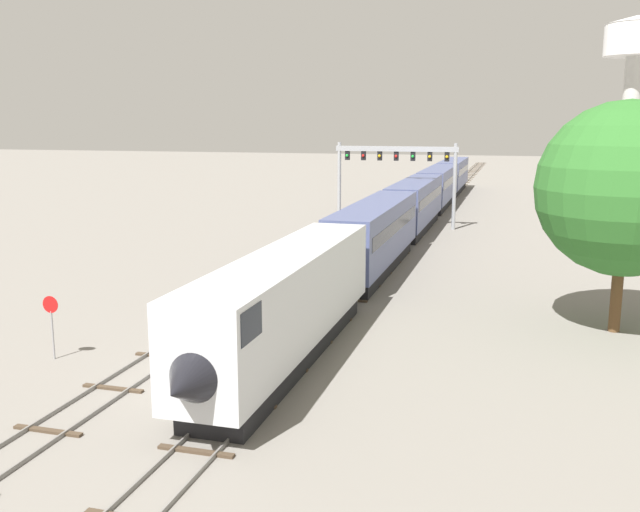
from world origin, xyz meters
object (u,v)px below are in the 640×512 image
passenger_train (416,203)px  stop_sign (51,318)px  trackside_tree_left (625,189)px  signal_gantry (396,165)px  water_tower (635,54)px

passenger_train → stop_sign: size_ratio=33.96×
stop_sign → trackside_tree_left: bearing=24.8°
passenger_train → trackside_tree_left: (14.43, -30.72, 4.55)m
signal_gantry → water_tower: (27.58, 49.33, 14.13)m
passenger_train → signal_gantry: bearing=150.3°
water_tower → trackside_tree_left: (-10.90, -81.33, -13.13)m
signal_gantry → trackside_tree_left: size_ratio=1.06×
passenger_train → water_tower: (25.33, 50.61, 17.69)m
water_tower → stop_sign: size_ratio=9.02×
stop_sign → trackside_tree_left: (24.43, 11.29, 5.29)m
passenger_train → signal_gantry: size_ratio=8.08×
passenger_train → stop_sign: (-10.00, -42.01, -0.74)m
passenger_train → water_tower: size_ratio=3.77×
signal_gantry → water_tower: 58.25m
stop_sign → trackside_tree_left: trackside_tree_left is taller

